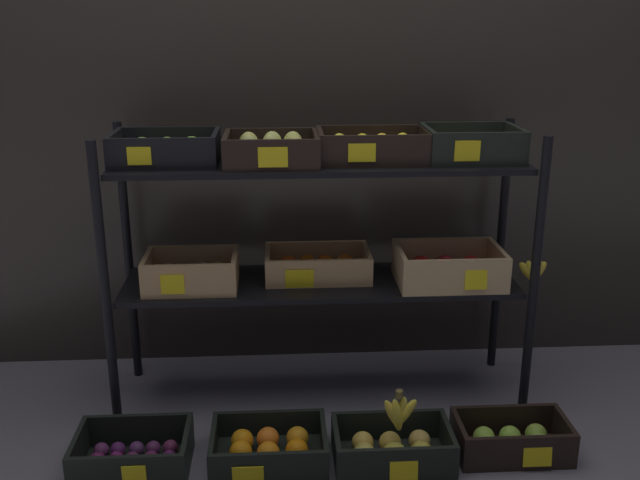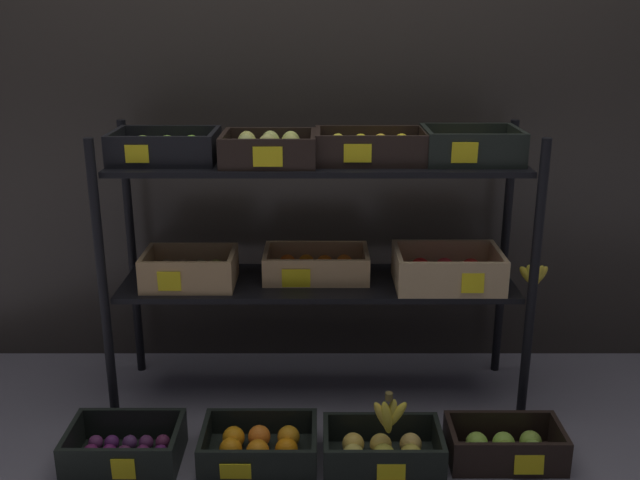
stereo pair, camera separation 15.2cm
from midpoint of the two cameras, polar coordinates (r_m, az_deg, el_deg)
ground_plane at (r=2.79m, az=1.60°, el=-12.08°), size 10.00×10.00×0.00m
storefront_wall at (r=2.86m, az=1.56°, el=6.94°), size 3.83×0.12×1.70m
display_rack at (r=2.51m, az=1.98°, el=1.96°), size 1.54×0.42×1.01m
crate_ground_plum at (r=2.46m, az=-13.27°, el=-15.92°), size 0.36×0.25×0.12m
crate_ground_orange at (r=2.43m, az=-2.83°, el=-15.97°), size 0.37×0.26×0.10m
crate_ground_apple_gold at (r=2.41m, az=6.99°, el=-16.27°), size 0.38×0.24×0.11m
crate_ground_apple_green at (r=2.50m, az=16.35°, el=-15.53°), size 0.37×0.21×0.12m
banana_bunch_loose at (r=2.34m, az=7.55°, el=-13.66°), size 0.13×0.04×0.14m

